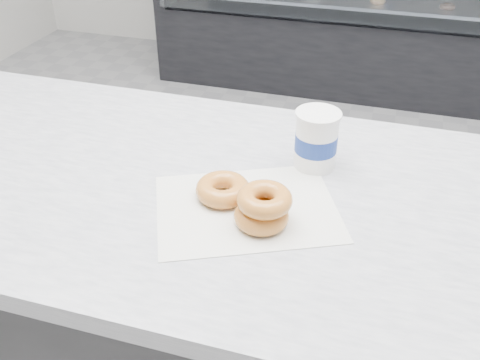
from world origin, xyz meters
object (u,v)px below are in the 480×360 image
object	(u,v)px
donut_single	(223,189)
coffee_cup	(316,139)
donut_stack	(263,208)
counter	(206,329)
display_case	(346,9)

from	to	relation	value
donut_single	coffee_cup	bearing A→B (deg)	48.35
donut_single	donut_stack	size ratio (longest dim) A/B	0.74
donut_single	counter	bearing A→B (deg)	151.25
display_case	donut_stack	size ratio (longest dim) A/B	16.78
counter	donut_single	size ratio (longest dim) A/B	28.81
counter	coffee_cup	xyz separation A→B (m)	(0.22, 0.13, 0.51)
counter	donut_single	xyz separation A→B (m)	(0.07, -0.04, 0.47)
coffee_cup	donut_single	bearing A→B (deg)	-115.05
donut_stack	display_case	bearing A→B (deg)	93.27
donut_stack	coffee_cup	distance (m)	0.23
display_case	coffee_cup	world-z (taller)	display_case
display_case	donut_single	distance (m)	2.79
display_case	donut_single	size ratio (longest dim) A/B	22.59
donut_stack	coffee_cup	world-z (taller)	coffee_cup
counter	donut_stack	xyz separation A→B (m)	(0.16, -0.09, 0.49)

